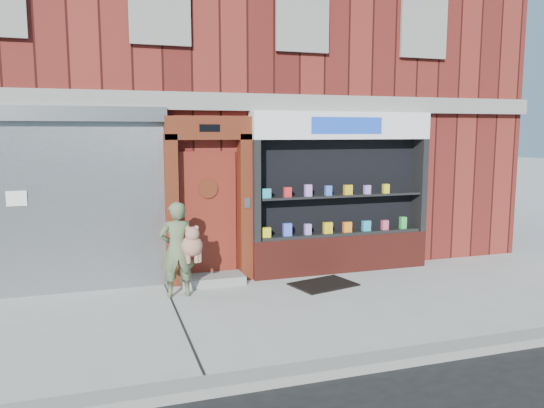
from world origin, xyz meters
name	(u,v)px	position (x,y,z in m)	size (l,w,h in m)	color
ground	(285,310)	(0.00, 0.00, 0.00)	(80.00, 80.00, 0.00)	#9E9E99
curb	(349,366)	(0.00, -2.15, 0.06)	(60.00, 0.30, 0.12)	gray
building	(204,76)	(0.00, 5.99, 4.00)	(12.00, 8.16, 8.00)	#4F1512
shutter_bay	(71,189)	(-3.00, 1.93, 1.72)	(3.10, 0.30, 3.04)	gray
red_door_bay	(209,200)	(-0.75, 1.86, 1.46)	(1.52, 0.58, 2.90)	#4B1A0C
pharmacy_bay	(341,200)	(1.75, 1.81, 1.37)	(3.50, 0.41, 3.00)	maroon
woman	(179,248)	(-1.39, 1.16, 0.78)	(0.69, 0.42, 1.54)	#546441
doormat	(323,284)	(1.07, 1.01, 0.01)	(1.05, 0.74, 0.03)	black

